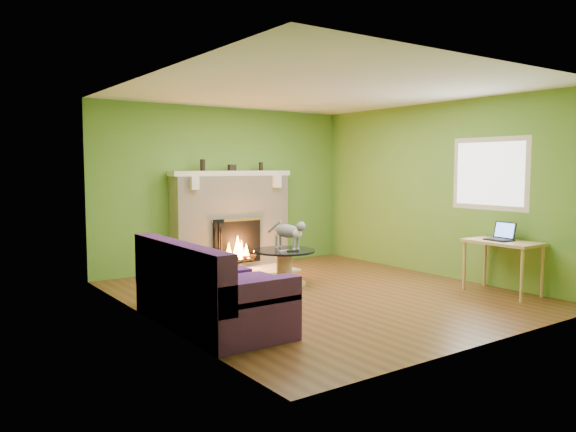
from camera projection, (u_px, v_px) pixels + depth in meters
name	position (u px, v px, depth m)	size (l,w,h in m)	color
floor	(320.00, 294.00, 7.26)	(5.00, 5.00, 0.00)	#592E19
ceiling	(321.00, 90.00, 7.04)	(5.00, 5.00, 0.00)	white
wall_back	(226.00, 188.00, 9.19)	(5.00, 5.00, 0.00)	#538C2D
wall_front	(492.00, 205.00, 5.11)	(5.00, 5.00, 0.00)	#538C2D
wall_left	(152.00, 200.00, 5.86)	(5.00, 5.00, 0.00)	#538C2D
wall_right	(438.00, 190.00, 8.44)	(5.00, 5.00, 0.00)	#538C2D
window_frame	(490.00, 174.00, 7.68)	(1.20, 1.20, 0.00)	silver
window_pane	(489.00, 174.00, 7.68)	(1.06, 1.06, 0.00)	white
fireplace	(232.00, 221.00, 9.08)	(2.10, 0.46, 1.58)	beige
hearth	(248.00, 272.00, 8.73)	(1.50, 0.75, 0.03)	beige
mantel	(232.00, 173.00, 9.00)	(2.10, 0.28, 0.08)	white
sofa	(206.00, 292.00, 5.82)	(0.90, 1.98, 0.89)	#441B66
coffee_table	(284.00, 264.00, 7.84)	(0.86, 0.86, 0.49)	tan
desk	(503.00, 247.00, 7.24)	(0.54, 0.93, 0.69)	tan
cat	(287.00, 234.00, 7.89)	(0.24, 0.66, 0.41)	slate
remote_silver	(283.00, 251.00, 7.67)	(0.17, 0.04, 0.02)	gray
remote_black	(293.00, 251.00, 7.69)	(0.16, 0.04, 0.02)	black
laptop	(499.00, 231.00, 7.26)	(0.28, 0.32, 0.24)	black
fire_tools	(219.00, 246.00, 8.56)	(0.22, 0.22, 0.82)	black
mantel_vase_left	(203.00, 165.00, 8.72)	(0.08, 0.08, 0.18)	black
mantel_vase_right	(261.00, 166.00, 9.34)	(0.07, 0.07, 0.14)	black
mantel_box	(232.00, 168.00, 9.03)	(0.12, 0.08, 0.10)	black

